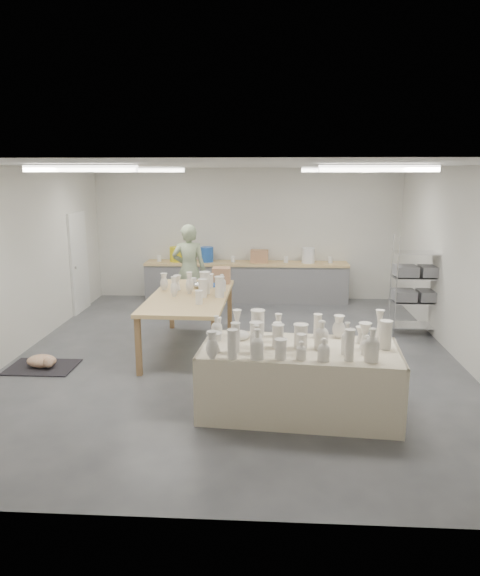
# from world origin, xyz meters

# --- Properties ---
(room) EXTENTS (8.00, 8.02, 3.00)m
(room) POSITION_xyz_m (-0.11, 0.08, 2.06)
(room) COLOR #424449
(room) RESTS_ON ground
(back_counter) EXTENTS (4.60, 0.60, 1.24)m
(back_counter) POSITION_xyz_m (-0.01, 3.68, 0.49)
(back_counter) COLOR tan
(back_counter) RESTS_ON ground
(wire_shelf) EXTENTS (0.88, 0.48, 1.80)m
(wire_shelf) POSITION_xyz_m (3.20, 1.40, 0.92)
(wire_shelf) COLOR silver
(wire_shelf) RESTS_ON ground
(drying_table) EXTENTS (2.47, 1.32, 1.22)m
(drying_table) POSITION_xyz_m (0.89, -1.93, 0.46)
(drying_table) COLOR olive
(drying_table) RESTS_ON ground
(work_table) EXTENTS (1.28, 2.51, 1.31)m
(work_table) POSITION_xyz_m (-0.71, 0.41, 0.92)
(work_table) COLOR tan
(work_table) RESTS_ON ground
(rug) EXTENTS (1.00, 0.70, 0.02)m
(rug) POSITION_xyz_m (-2.90, -0.68, 0.01)
(rug) COLOR black
(rug) RESTS_ON ground
(cat) EXTENTS (0.46, 0.34, 0.19)m
(cat) POSITION_xyz_m (-2.88, -0.69, 0.12)
(cat) COLOR white
(cat) RESTS_ON rug
(potter) EXTENTS (0.70, 0.47, 1.89)m
(potter) POSITION_xyz_m (-1.11, 2.40, 0.95)
(potter) COLOR #95A882
(potter) RESTS_ON ground
(red_stool) EXTENTS (0.42, 0.42, 0.34)m
(red_stool) POSITION_xyz_m (-1.11, 2.67, 0.30)
(red_stool) COLOR red
(red_stool) RESTS_ON ground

